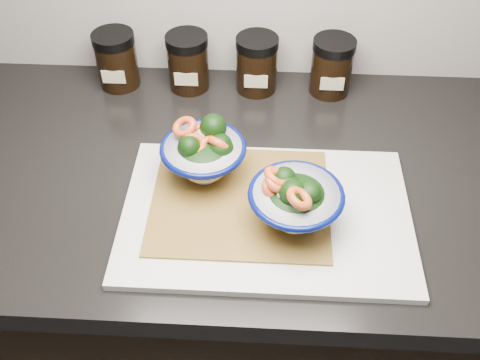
# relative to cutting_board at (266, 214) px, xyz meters

# --- Properties ---
(cabinet) EXTENTS (3.43, 0.58, 0.86)m
(cabinet) POSITION_rel_cutting_board_xyz_m (-0.11, 0.10, -0.48)
(cabinet) COLOR black
(cabinet) RESTS_ON ground
(countertop) EXTENTS (3.50, 0.60, 0.04)m
(countertop) POSITION_rel_cutting_board_xyz_m (-0.11, 0.10, -0.03)
(countertop) COLOR black
(countertop) RESTS_ON cabinet
(cutting_board) EXTENTS (0.45, 0.30, 0.01)m
(cutting_board) POSITION_rel_cutting_board_xyz_m (0.00, 0.00, 0.00)
(cutting_board) COLOR silver
(cutting_board) RESTS_ON countertop
(bamboo_mat) EXTENTS (0.28, 0.24, 0.00)m
(bamboo_mat) POSITION_rel_cutting_board_xyz_m (-0.04, 0.02, 0.01)
(bamboo_mat) COLOR #A87C32
(bamboo_mat) RESTS_ON cutting_board
(bowl_left) EXTENTS (0.14, 0.14, 0.10)m
(bowl_left) POSITION_rel_cutting_board_xyz_m (-0.10, 0.07, 0.05)
(bowl_left) COLOR white
(bowl_left) RESTS_ON bamboo_mat
(bowl_right) EXTENTS (0.14, 0.14, 0.10)m
(bowl_right) POSITION_rel_cutting_board_xyz_m (0.04, -0.02, 0.06)
(bowl_right) COLOR white
(bowl_right) RESTS_ON bamboo_mat
(spice_jar_a) EXTENTS (0.08, 0.08, 0.11)m
(spice_jar_a) POSITION_rel_cutting_board_xyz_m (-0.30, 0.34, 0.05)
(spice_jar_a) COLOR black
(spice_jar_a) RESTS_ON countertop
(spice_jar_b) EXTENTS (0.08, 0.08, 0.11)m
(spice_jar_b) POSITION_rel_cutting_board_xyz_m (-0.16, 0.34, 0.05)
(spice_jar_b) COLOR black
(spice_jar_b) RESTS_ON countertop
(spice_jar_c) EXTENTS (0.08, 0.08, 0.11)m
(spice_jar_c) POSITION_rel_cutting_board_xyz_m (-0.03, 0.34, 0.05)
(spice_jar_c) COLOR black
(spice_jar_c) RESTS_ON countertop
(spice_jar_d) EXTENTS (0.08, 0.08, 0.11)m
(spice_jar_d) POSITION_rel_cutting_board_xyz_m (0.12, 0.34, 0.05)
(spice_jar_d) COLOR black
(spice_jar_d) RESTS_ON countertop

